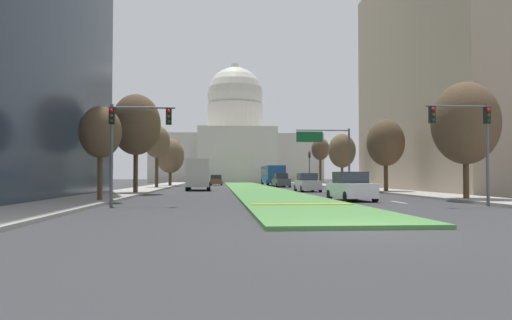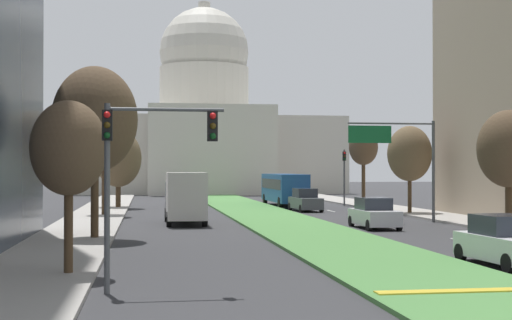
{
  "view_description": "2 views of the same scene",
  "coord_description": "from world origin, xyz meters",
  "px_view_note": "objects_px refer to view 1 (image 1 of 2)",
  "views": [
    {
      "loc": [
        -4.09,
        -13.25,
        1.56
      ],
      "look_at": [
        1.07,
        51.06,
        3.64
      ],
      "focal_mm": 33.47,
      "sensor_mm": 36.0,
      "label": 1
    },
    {
      "loc": [
        -8.43,
        -8.89,
        3.4
      ],
      "look_at": [
        0.46,
        50.97,
        4.15
      ],
      "focal_mm": 51.67,
      "sensor_mm": 36.0,
      "label": 2
    }
  ],
  "objects_px": {
    "traffic_light_near_left": "(128,132)",
    "traffic_light_near_right": "(471,131)",
    "street_tree_left_near": "(100,133)",
    "sedan_far_horizon": "(216,180)",
    "sedan_distant": "(281,181)",
    "city_bus": "(272,174)",
    "street_tree_right_near": "(465,123)",
    "street_tree_left_mid": "(136,125)",
    "sedan_midblock": "(307,183)",
    "street_tree_left_far": "(157,142)",
    "sedan_lead_stopped": "(351,187)",
    "overhead_guide_sign": "(329,146)",
    "box_truck_delivery": "(199,174)",
    "street_tree_right_far": "(342,151)",
    "street_tree_right_distant": "(320,149)",
    "capitol_building": "(235,145)",
    "traffic_light_far_right": "(310,164)",
    "street_tree_right_mid": "(386,143)",
    "street_tree_left_distant": "(170,156)"
  },
  "relations": [
    {
      "from": "traffic_light_near_left",
      "to": "traffic_light_near_right",
      "type": "relative_size",
      "value": 1.0
    },
    {
      "from": "street_tree_left_near",
      "to": "sedan_far_horizon",
      "type": "xyz_separation_m",
      "value": [
        6.53,
        47.66,
        -3.26
      ]
    },
    {
      "from": "street_tree_left_near",
      "to": "sedan_distant",
      "type": "xyz_separation_m",
      "value": [
        15.08,
        34.3,
        -3.18
      ]
    },
    {
      "from": "traffic_light_near_right",
      "to": "sedan_distant",
      "type": "xyz_separation_m",
      "value": [
        -4.45,
        39.41,
        -2.94
      ]
    },
    {
      "from": "city_bus",
      "to": "street_tree_right_near",
      "type": "bearing_deg",
      "value": -80.69
    },
    {
      "from": "street_tree_left_near",
      "to": "street_tree_left_mid",
      "type": "height_order",
      "value": "street_tree_left_mid"
    },
    {
      "from": "traffic_light_near_right",
      "to": "street_tree_right_near",
      "type": "xyz_separation_m",
      "value": [
        2.42,
        5.06,
        0.97
      ]
    },
    {
      "from": "sedan_midblock",
      "to": "city_bus",
      "type": "distance_m",
      "value": 25.84
    },
    {
      "from": "street_tree_left_far",
      "to": "sedan_lead_stopped",
      "type": "height_order",
      "value": "street_tree_left_far"
    },
    {
      "from": "traffic_light_near_right",
      "to": "city_bus",
      "type": "relative_size",
      "value": 0.47
    },
    {
      "from": "overhead_guide_sign",
      "to": "box_truck_delivery",
      "type": "relative_size",
      "value": 1.02
    },
    {
      "from": "sedan_lead_stopped",
      "to": "sedan_far_horizon",
      "type": "bearing_deg",
      "value": 100.12
    },
    {
      "from": "street_tree_left_near",
      "to": "street_tree_left_far",
      "type": "bearing_deg",
      "value": 91.08
    },
    {
      "from": "street_tree_right_far",
      "to": "street_tree_right_distant",
      "type": "distance_m",
      "value": 10.77
    },
    {
      "from": "capitol_building",
      "to": "street_tree_right_far",
      "type": "height_order",
      "value": "capitol_building"
    },
    {
      "from": "street_tree_left_far",
      "to": "street_tree_right_far",
      "type": "bearing_deg",
      "value": -2.52
    },
    {
      "from": "street_tree_left_mid",
      "to": "box_truck_delivery",
      "type": "height_order",
      "value": "street_tree_left_mid"
    },
    {
      "from": "overhead_guide_sign",
      "to": "sedan_midblock",
      "type": "distance_m",
      "value": 6.4
    },
    {
      "from": "traffic_light_near_right",
      "to": "sedan_lead_stopped",
      "type": "relative_size",
      "value": 1.22
    },
    {
      "from": "traffic_light_near_left",
      "to": "city_bus",
      "type": "distance_m",
      "value": 47.88
    },
    {
      "from": "overhead_guide_sign",
      "to": "street_tree_left_far",
      "type": "height_order",
      "value": "street_tree_left_far"
    },
    {
      "from": "street_tree_right_far",
      "to": "traffic_light_near_right",
      "type": "bearing_deg",
      "value": -94.01
    },
    {
      "from": "overhead_guide_sign",
      "to": "sedan_far_horizon",
      "type": "relative_size",
      "value": 1.45
    },
    {
      "from": "city_bus",
      "to": "street_tree_left_mid",
      "type": "bearing_deg",
      "value": -116.0
    },
    {
      "from": "sedan_midblock",
      "to": "traffic_light_near_left",
      "type": "bearing_deg",
      "value": -122.89
    },
    {
      "from": "sedan_midblock",
      "to": "box_truck_delivery",
      "type": "xyz_separation_m",
      "value": [
        -10.55,
        4.76,
        0.85
      ]
    },
    {
      "from": "traffic_light_far_right",
      "to": "street_tree_right_distant",
      "type": "height_order",
      "value": "street_tree_right_distant"
    },
    {
      "from": "street_tree_left_far",
      "to": "sedan_far_horizon",
      "type": "distance_m",
      "value": 19.61
    },
    {
      "from": "street_tree_left_near",
      "to": "street_tree_left_far",
      "type": "height_order",
      "value": "street_tree_left_far"
    },
    {
      "from": "street_tree_right_mid",
      "to": "box_truck_delivery",
      "type": "xyz_separation_m",
      "value": [
        -17.11,
        7.98,
        -2.81
      ]
    },
    {
      "from": "sedan_midblock",
      "to": "street_tree_left_distant",
      "type": "bearing_deg",
      "value": 123.04
    },
    {
      "from": "street_tree_right_far",
      "to": "sedan_distant",
      "type": "xyz_separation_m",
      "value": [
        -6.84,
        5.26,
        -3.69
      ]
    },
    {
      "from": "street_tree_left_near",
      "to": "street_tree_right_far",
      "type": "xyz_separation_m",
      "value": [
        21.92,
        29.03,
        0.52
      ]
    },
    {
      "from": "overhead_guide_sign",
      "to": "city_bus",
      "type": "xyz_separation_m",
      "value": [
        -3.48,
        21.73,
        -2.89
      ]
    },
    {
      "from": "overhead_guide_sign",
      "to": "capitol_building",
      "type": "bearing_deg",
      "value": 96.75
    },
    {
      "from": "traffic_light_near_right",
      "to": "street_tree_left_near",
      "type": "height_order",
      "value": "street_tree_left_near"
    },
    {
      "from": "overhead_guide_sign",
      "to": "box_truck_delivery",
      "type": "xyz_separation_m",
      "value": [
        -13.63,
        0.67,
        -2.98
      ]
    },
    {
      "from": "traffic_light_far_right",
      "to": "sedan_far_horizon",
      "type": "bearing_deg",
      "value": 157.02
    },
    {
      "from": "street_tree_right_mid",
      "to": "sedan_far_horizon",
      "type": "distance_m",
      "value": 37.43
    },
    {
      "from": "sedan_distant",
      "to": "sedan_far_horizon",
      "type": "bearing_deg",
      "value": 122.6
    },
    {
      "from": "traffic_light_near_right",
      "to": "street_tree_right_distant",
      "type": "xyz_separation_m",
      "value": [
        2.05,
        44.88,
        1.51
      ]
    },
    {
      "from": "traffic_light_near_left",
      "to": "street_tree_left_mid",
      "type": "distance_m",
      "value": 15.72
    },
    {
      "from": "street_tree_left_mid",
      "to": "street_tree_right_far",
      "type": "bearing_deg",
      "value": 37.67
    },
    {
      "from": "street_tree_left_distant",
      "to": "sedan_distant",
      "type": "xyz_separation_m",
      "value": [
        15.08,
        -6.22,
        -3.47
      ]
    },
    {
      "from": "traffic_light_near_left",
      "to": "sedan_midblock",
      "type": "height_order",
      "value": "traffic_light_near_left"
    },
    {
      "from": "street_tree_left_mid",
      "to": "sedan_distant",
      "type": "distance_m",
      "value": 27.3
    },
    {
      "from": "traffic_light_near_left",
      "to": "traffic_light_near_right",
      "type": "bearing_deg",
      "value": -5.82
    },
    {
      "from": "traffic_light_near_left",
      "to": "street_tree_right_far",
      "type": "height_order",
      "value": "street_tree_right_far"
    },
    {
      "from": "box_truck_delivery",
      "to": "traffic_light_near_right",
      "type": "bearing_deg",
      "value": -61.19
    },
    {
      "from": "traffic_light_far_right",
      "to": "street_tree_left_near",
      "type": "height_order",
      "value": "street_tree_left_near"
    }
  ]
}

